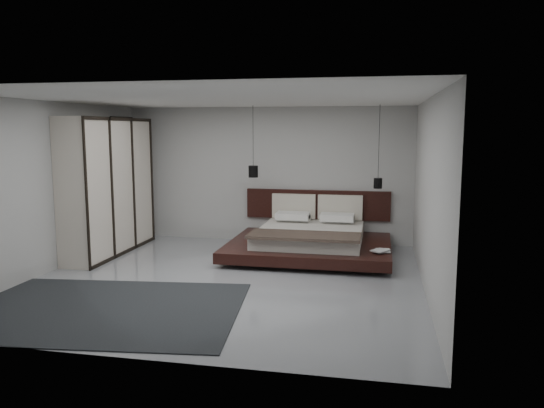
% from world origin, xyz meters
% --- Properties ---
extents(floor, '(6.00, 6.00, 0.00)m').
position_xyz_m(floor, '(0.00, 0.00, 0.00)').
color(floor, gray).
rests_on(floor, ground).
extents(ceiling, '(6.00, 6.00, 0.00)m').
position_xyz_m(ceiling, '(0.00, 0.00, 2.80)').
color(ceiling, white).
rests_on(ceiling, wall_back).
extents(wall_back, '(6.00, 0.00, 6.00)m').
position_xyz_m(wall_back, '(0.00, 3.00, 1.40)').
color(wall_back, '#B1B1AE').
rests_on(wall_back, floor).
extents(wall_front, '(6.00, 0.00, 6.00)m').
position_xyz_m(wall_front, '(0.00, -3.00, 1.40)').
color(wall_front, '#B1B1AE').
rests_on(wall_front, floor).
extents(wall_left, '(0.00, 6.00, 6.00)m').
position_xyz_m(wall_left, '(-3.00, 0.00, 1.40)').
color(wall_left, '#B1B1AE').
rests_on(wall_left, floor).
extents(wall_right, '(0.00, 6.00, 6.00)m').
position_xyz_m(wall_right, '(3.00, 0.00, 1.40)').
color(wall_right, '#B1B1AE').
rests_on(wall_right, floor).
extents(lattice_screen, '(0.05, 0.90, 2.60)m').
position_xyz_m(lattice_screen, '(-2.95, 2.45, 1.30)').
color(lattice_screen, black).
rests_on(lattice_screen, floor).
extents(bed, '(2.95, 2.46, 1.11)m').
position_xyz_m(bed, '(1.07, 1.90, 0.30)').
color(bed, black).
rests_on(bed, floor).
extents(book_lower, '(0.26, 0.33, 0.03)m').
position_xyz_m(book_lower, '(2.28, 1.22, 0.29)').
color(book_lower, '#99724C').
rests_on(book_lower, bed).
extents(book_upper, '(0.35, 0.37, 0.02)m').
position_xyz_m(book_upper, '(2.26, 1.19, 0.32)').
color(book_upper, '#99724C').
rests_on(book_upper, book_lower).
extents(pendant_left, '(0.19, 0.19, 1.40)m').
position_xyz_m(pendant_left, '(-0.14, 2.38, 1.52)').
color(pendant_left, black).
rests_on(pendant_left, ceiling).
extents(pendant_right, '(0.16, 0.16, 1.57)m').
position_xyz_m(pendant_right, '(2.28, 2.38, 1.34)').
color(pendant_right, black).
rests_on(pendant_right, ceiling).
extents(wardrobe, '(0.62, 2.61, 2.56)m').
position_xyz_m(wardrobe, '(-2.70, 1.32, 1.28)').
color(wardrobe, beige).
rests_on(wardrobe, floor).
extents(rug, '(3.85, 2.95, 0.02)m').
position_xyz_m(rug, '(-1.20, -1.70, 0.01)').
color(rug, black).
rests_on(rug, floor).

